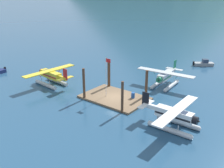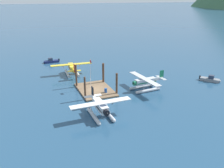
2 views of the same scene
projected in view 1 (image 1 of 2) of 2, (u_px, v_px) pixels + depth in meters
ground_plane at (115, 98)px, 42.05m from camera, size 1200.00×1200.00×0.00m
dock_platform at (115, 98)px, 42.00m from camera, size 10.16×6.81×0.30m
piling_near_left at (84, 84)px, 40.91m from camera, size 0.40×0.40×5.09m
piling_near_right at (122, 97)px, 36.54m from camera, size 0.37×0.37×4.69m
piling_far_left at (109, 75)px, 45.73m from camera, size 0.50×0.50×4.75m
piling_far_right at (146, 84)px, 41.59m from camera, size 0.43×0.43×4.58m
flagpole at (107, 73)px, 40.77m from camera, size 0.95×0.10×6.41m
fuel_drum at (133, 95)px, 41.39m from camera, size 0.62×0.62×0.88m
seaplane_silver_bow_right at (165, 78)px, 46.81m from camera, size 10.48×7.97×3.84m
seaplane_white_stbd_aft at (174, 117)px, 32.74m from camera, size 7.98×10.42×3.84m
seaplane_yellow_port_aft at (51, 76)px, 47.43m from camera, size 7.97×10.47×3.84m
boat_grey_open_north at (204, 64)px, 59.33m from camera, size 4.24×3.75×1.50m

